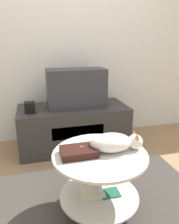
# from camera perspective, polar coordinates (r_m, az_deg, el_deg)

# --- Properties ---
(ground_plane) EXTENTS (12.00, 12.00, 0.00)m
(ground_plane) POSITION_cam_1_polar(r_m,az_deg,el_deg) (1.90, 2.78, -23.59)
(ground_plane) COLOR #93704C
(wall_back) EXTENTS (8.00, 0.05, 2.60)m
(wall_back) POSITION_cam_1_polar(r_m,az_deg,el_deg) (2.87, -6.18, 18.76)
(wall_back) COLOR silver
(wall_back) RESTS_ON ground_plane
(rug) EXTENTS (1.78, 1.23, 0.02)m
(rug) POSITION_cam_1_polar(r_m,az_deg,el_deg) (1.90, 2.78, -23.37)
(rug) COLOR #3D3833
(rug) RESTS_ON ground_plane
(tv_stand) EXTENTS (1.29, 0.59, 0.51)m
(tv_stand) POSITION_cam_1_polar(r_m,az_deg,el_deg) (2.69, -4.21, -3.87)
(tv_stand) COLOR #33302D
(tv_stand) RESTS_ON ground_plane
(tv) EXTENTS (0.67, 0.30, 0.45)m
(tv) POSITION_cam_1_polar(r_m,az_deg,el_deg) (2.56, -3.44, 6.22)
(tv) COLOR #333338
(tv) RESTS_ON tv_stand
(speaker) EXTENTS (0.11, 0.11, 0.11)m
(speaker) POSITION_cam_1_polar(r_m,az_deg,el_deg) (2.47, -15.30, 1.17)
(speaker) COLOR black
(speaker) RESTS_ON tv_stand
(coffee_table) EXTENTS (0.67, 0.67, 0.49)m
(coffee_table) POSITION_cam_1_polar(r_m,az_deg,el_deg) (1.66, 2.55, -16.09)
(coffee_table) COLOR #B2B2B7
(coffee_table) RESTS_ON rug
(dvd_box) EXTENTS (0.25, 0.17, 0.05)m
(dvd_box) POSITION_cam_1_polar(r_m,az_deg,el_deg) (1.53, -2.87, -10.30)
(dvd_box) COLOR black
(dvd_box) RESTS_ON coffee_table
(cat) EXTENTS (0.53, 0.22, 0.13)m
(cat) POSITION_cam_1_polar(r_m,az_deg,el_deg) (1.58, 6.39, -7.92)
(cat) COLOR silver
(cat) RESTS_ON coffee_table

